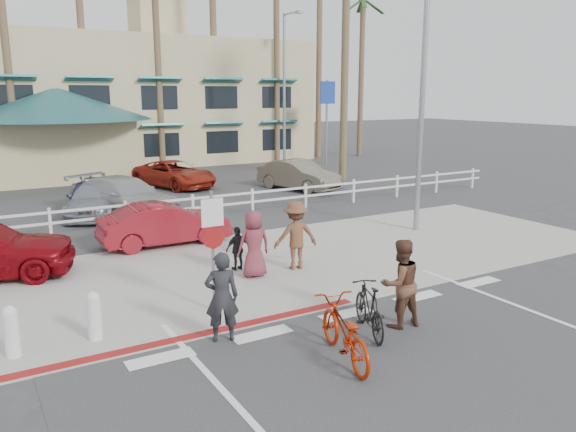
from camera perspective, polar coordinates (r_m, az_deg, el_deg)
ground at (r=11.58m, az=7.72°, el=-10.87°), size 140.00×140.00×0.00m
bike_path at (r=10.23m, az=14.84°, el=-14.42°), size 12.00×16.00×0.01m
sidewalk_plaza at (r=15.14m, az=-2.84°, el=-5.11°), size 22.00×7.00×0.01m
cross_street at (r=18.65m, az=-8.54°, el=-1.88°), size 40.00×5.00×0.01m
parking_lot at (r=27.52m, az=-15.98°, el=2.37°), size 50.00×16.00×0.01m
curb_red at (r=11.16m, az=-8.79°, el=-11.77°), size 7.00×0.25×0.02m
rail_fence at (r=20.53m, az=-9.38°, el=0.83°), size 29.40×0.16×1.00m
building at (r=40.28m, az=-18.46°, el=13.31°), size 28.00×16.00×11.30m
sign_post at (r=11.80m, az=-7.66°, el=-2.96°), size 0.50×0.10×2.90m
bollard_0 at (r=11.25m, az=-19.08°, el=-9.56°), size 0.26×0.26×0.95m
bollard_1 at (r=11.10m, az=-26.28°, el=-10.48°), size 0.26×0.26×0.95m
streetlight_0 at (r=19.07m, az=13.50°, el=11.89°), size 0.60×2.00×9.00m
streetlight_1 at (r=37.31m, az=-0.39°, el=12.66°), size 0.60×2.00×9.50m
info_sign at (r=36.72m, az=3.94°, el=9.59°), size 1.20×0.16×5.60m
palm_3 at (r=33.52m, az=-26.76°, el=15.28°), size 4.00×4.00×14.00m
palm_4 at (r=35.08m, az=-20.19°, el=16.46°), size 4.00×4.00×15.00m
palm_5 at (r=35.04m, az=-13.09°, el=15.24°), size 4.00×4.00×13.00m
palm_6 at (r=37.53m, az=-7.59°, el=18.29°), size 4.00×4.00×17.00m
palm_7 at (r=38.26m, az=-1.17°, el=16.02°), size 4.00×4.00×14.00m
palm_8 at (r=41.23m, az=3.18°, el=16.44°), size 4.00×4.00×15.00m
palm_9 at (r=42.09m, az=7.47°, el=14.91°), size 4.00×4.00×13.00m
palm_11 at (r=30.15m, az=5.84°, el=16.96°), size 4.00×4.00×14.00m
bike_red at (r=9.90m, az=5.71°, el=-11.62°), size 1.16×2.13×1.06m
rider_red at (r=10.54m, az=-6.74°, el=-8.16°), size 0.73×0.60×1.73m
bike_black at (r=11.00m, az=8.25°, el=-9.30°), size 1.04×1.75×1.02m
rider_black at (r=11.31m, az=11.33°, el=-6.73°), size 0.93×0.76×1.78m
pedestrian_a at (r=14.69m, az=0.79°, el=-1.98°), size 1.29×0.91×1.81m
pedestrian_child at (r=14.71m, az=-5.11°, el=-3.32°), size 0.70×0.32×1.17m
pedestrian_b at (r=14.07m, az=-3.49°, el=-2.85°), size 0.88×0.60×1.72m
car_white_sedan at (r=17.51m, az=-12.41°, el=-0.79°), size 3.94×1.40×1.30m
lot_car_1 at (r=22.48m, az=-19.04°, el=1.60°), size 3.16×4.56×1.23m
lot_car_2 at (r=22.65m, az=-19.49°, el=1.74°), size 2.53×4.10×1.30m
lot_car_3 at (r=26.94m, az=1.09°, el=4.17°), size 2.64×4.58×1.43m
lot_car_5 at (r=28.30m, az=-11.44°, el=4.19°), size 3.57×5.12×1.30m
lot_car_6 at (r=22.06m, az=-16.29°, el=1.89°), size 3.93×5.41×1.45m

